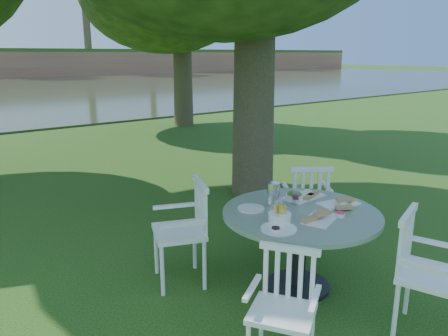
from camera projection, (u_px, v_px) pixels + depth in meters
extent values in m
plane|color=#173B0C|center=(235.00, 247.00, 4.77)|extent=(140.00, 140.00, 0.00)
cylinder|color=black|center=(298.00, 285.00, 3.93)|extent=(0.56, 0.56, 0.04)
cylinder|color=black|center=(299.00, 250.00, 3.85)|extent=(0.12, 0.12, 0.65)
cylinder|color=gray|center=(301.00, 214.00, 3.76)|extent=(1.36, 1.36, 0.04)
cylinder|color=white|center=(318.00, 215.00, 5.08)|extent=(0.04, 0.04, 0.44)
cylinder|color=white|center=(285.00, 216.00, 5.06)|extent=(0.04, 0.04, 0.44)
cylinder|color=white|center=(327.00, 227.00, 4.74)|extent=(0.04, 0.04, 0.44)
cylinder|color=white|center=(291.00, 227.00, 4.72)|extent=(0.04, 0.04, 0.44)
cube|color=white|center=(306.00, 201.00, 4.84)|extent=(0.61, 0.60, 0.04)
cube|color=white|center=(311.00, 188.00, 4.60)|extent=(0.39, 0.29, 0.45)
cylinder|color=white|center=(156.00, 251.00, 4.14)|extent=(0.04, 0.04, 0.47)
cylinder|color=white|center=(162.00, 271.00, 3.76)|extent=(0.04, 0.04, 0.47)
cylinder|color=white|center=(195.00, 246.00, 4.24)|extent=(0.04, 0.04, 0.47)
cylinder|color=white|center=(204.00, 265.00, 3.85)|extent=(0.04, 0.04, 0.47)
cube|color=white|center=(179.00, 232.00, 3.93)|extent=(0.58, 0.61, 0.04)
cube|color=white|center=(201.00, 207.00, 3.93)|extent=(0.22, 0.46, 0.48)
cylinder|color=white|center=(261.00, 323.00, 3.08)|extent=(0.03, 0.03, 0.40)
cylinder|color=white|center=(312.00, 334.00, 2.97)|extent=(0.03, 0.03, 0.40)
cube|color=white|center=(282.00, 313.00, 2.82)|extent=(0.53, 0.54, 0.04)
cube|color=white|center=(289.00, 274.00, 2.94)|extent=(0.25, 0.37, 0.41)
cylinder|color=white|center=(395.00, 312.00, 3.16)|extent=(0.04, 0.04, 0.46)
cylinder|color=white|center=(408.00, 288.00, 3.49)|extent=(0.04, 0.04, 0.46)
cube|color=white|center=(432.00, 276.00, 3.16)|extent=(0.58, 0.56, 0.04)
cube|color=white|center=(405.00, 242.00, 3.22)|extent=(0.46, 0.19, 0.47)
cube|color=white|center=(321.00, 219.00, 3.57)|extent=(0.41, 0.32, 0.01)
cube|color=white|center=(338.00, 204.00, 3.93)|extent=(0.39, 0.27, 0.01)
cube|color=white|center=(303.00, 197.00, 4.12)|extent=(0.41, 0.24, 0.02)
cylinder|color=white|center=(279.00, 229.00, 3.36)|extent=(0.28, 0.28, 0.01)
cylinder|color=white|center=(251.00, 208.00, 3.81)|extent=(0.24, 0.24, 0.01)
cylinder|color=white|center=(280.00, 217.00, 3.52)|extent=(0.18, 0.18, 0.07)
cylinder|color=white|center=(294.00, 197.00, 4.04)|extent=(0.16, 0.16, 0.05)
cylinder|color=silver|center=(273.00, 195.00, 3.85)|extent=(0.11, 0.11, 0.22)
cylinder|color=white|center=(296.00, 194.00, 3.92)|extent=(0.07, 0.07, 0.19)
cylinder|color=white|center=(279.00, 206.00, 3.73)|extent=(0.06, 0.06, 0.10)
cylinder|color=white|center=(278.00, 207.00, 3.70)|extent=(0.06, 0.06, 0.11)
cylinder|color=white|center=(340.00, 215.00, 3.62)|extent=(0.07, 0.07, 0.03)
cylinder|color=white|center=(353.00, 202.00, 3.94)|extent=(0.07, 0.07, 0.03)
cylinder|color=white|center=(342.00, 204.00, 3.90)|extent=(0.06, 0.06, 0.03)
cylinder|color=white|center=(276.00, 230.00, 3.31)|extent=(0.07, 0.07, 0.03)
cylinder|color=black|center=(282.00, 2.00, 57.82)|extent=(0.70, 0.70, 13.00)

